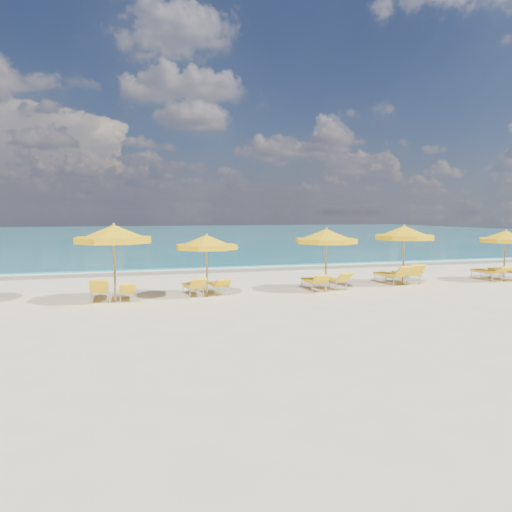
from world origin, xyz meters
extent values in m
plane|color=beige|center=(0.00, 0.00, 0.00)|extent=(120.00, 120.00, 0.00)
cube|color=#16767E|center=(0.00, 48.00, 0.00)|extent=(120.00, 80.00, 0.30)
cube|color=tan|center=(0.00, 7.40, 0.00)|extent=(120.00, 2.60, 0.01)
cube|color=white|center=(0.00, 8.20, 0.00)|extent=(120.00, 1.20, 0.03)
cube|color=white|center=(-6.00, 17.00, 0.00)|extent=(14.00, 0.36, 0.05)
cube|color=white|center=(8.00, 24.00, 0.00)|extent=(18.00, 0.30, 0.05)
cylinder|color=#A58A52|center=(-5.43, -0.56, 1.24)|extent=(0.08, 0.08, 2.47)
cone|color=yellow|center=(-5.43, -0.56, 2.28)|extent=(3.17, 3.17, 0.49)
cylinder|color=yellow|center=(-5.43, -0.56, 2.03)|extent=(3.20, 3.20, 0.20)
sphere|color=#A58A52|center=(-5.43, -0.56, 2.53)|extent=(0.11, 0.11, 0.11)
cylinder|color=#A58A52|center=(-2.35, -0.39, 1.05)|extent=(0.07, 0.07, 2.11)
cone|color=yellow|center=(-2.35, -0.39, 1.94)|extent=(2.84, 2.84, 0.42)
cylinder|color=yellow|center=(-2.35, -0.39, 1.73)|extent=(2.87, 2.87, 0.17)
sphere|color=#A58A52|center=(-2.35, -0.39, 2.15)|extent=(0.09, 0.09, 0.09)
cylinder|color=#A58A52|center=(2.16, -0.37, 1.13)|extent=(0.07, 0.07, 2.27)
cone|color=yellow|center=(2.16, -0.37, 2.09)|extent=(2.63, 2.63, 0.45)
cylinder|color=yellow|center=(2.16, -0.37, 1.86)|extent=(2.65, 2.65, 0.18)
sphere|color=#A58A52|center=(2.16, -0.37, 2.32)|extent=(0.10, 0.10, 0.10)
cylinder|color=#A58A52|center=(5.81, 0.13, 1.17)|extent=(0.07, 0.07, 2.34)
cone|color=yellow|center=(5.81, 0.13, 2.16)|extent=(2.76, 2.76, 0.47)
cylinder|color=yellow|center=(5.81, 0.13, 1.93)|extent=(2.79, 2.79, 0.19)
sphere|color=#A58A52|center=(5.81, 0.13, 2.39)|extent=(0.10, 0.10, 0.10)
cylinder|color=#A58A52|center=(10.52, -0.18, 1.06)|extent=(0.07, 0.07, 2.12)
cone|color=yellow|center=(10.52, -0.18, 1.95)|extent=(2.65, 2.65, 0.42)
cylinder|color=yellow|center=(10.52, -0.18, 1.74)|extent=(2.68, 2.68, 0.17)
sphere|color=#A58A52|center=(10.52, -0.18, 2.16)|extent=(0.09, 0.09, 0.09)
cube|color=yellow|center=(-5.93, -0.03, 0.37)|extent=(0.58, 1.29, 0.08)
cube|color=yellow|center=(-5.93, -0.89, 0.58)|extent=(0.58, 0.50, 0.47)
cube|color=yellow|center=(-5.02, -0.19, 0.33)|extent=(0.56, 1.17, 0.07)
cube|color=yellow|center=(-5.05, -0.97, 0.50)|extent=(0.53, 0.50, 0.38)
cube|color=yellow|center=(-2.77, 0.09, 0.34)|extent=(0.61, 1.21, 0.07)
cube|color=yellow|center=(-2.71, -0.70, 0.51)|extent=(0.56, 0.51, 0.40)
cube|color=yellow|center=(-1.84, 0.27, 0.33)|extent=(0.56, 1.17, 0.07)
cube|color=yellow|center=(-1.80, -0.53, 0.48)|extent=(0.53, 0.52, 0.35)
cube|color=yellow|center=(1.78, -0.04, 0.36)|extent=(0.61, 1.26, 0.08)
cube|color=yellow|center=(1.74, -0.90, 0.52)|extent=(0.58, 0.55, 0.38)
cube|color=yellow|center=(2.60, 0.03, 0.34)|extent=(0.72, 1.26, 0.07)
cube|color=yellow|center=(2.74, -0.76, 0.53)|extent=(0.60, 0.55, 0.42)
cube|color=yellow|center=(5.42, 0.55, 0.38)|extent=(0.73, 1.39, 0.08)
cube|color=yellow|center=(5.51, -0.33, 0.60)|extent=(0.64, 0.57, 0.49)
cube|color=yellow|center=(6.25, 0.63, 0.39)|extent=(0.75, 1.40, 0.08)
cube|color=yellow|center=(6.15, -0.25, 0.62)|extent=(0.65, 0.56, 0.51)
cube|color=yellow|center=(10.12, 0.43, 0.38)|extent=(0.63, 1.33, 0.08)
cube|color=yellow|center=(10.16, -0.49, 0.52)|extent=(0.60, 0.61, 0.35)
cube|color=yellow|center=(11.06, 0.26, 0.41)|extent=(0.74, 1.47, 0.09)
camera|label=1|loc=(-5.65, -17.33, 2.92)|focal=35.00mm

